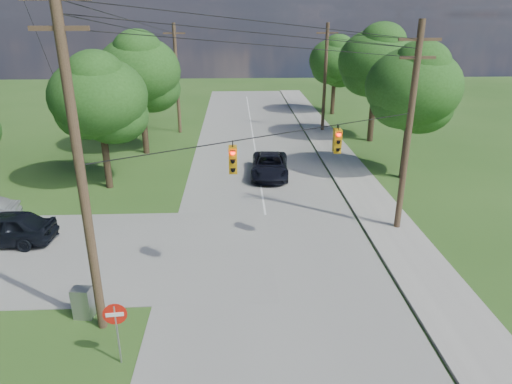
{
  "coord_description": "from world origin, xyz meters",
  "views": [
    {
      "loc": [
        0.38,
        -13.63,
        10.66
      ],
      "look_at": [
        1.23,
        5.0,
        3.39
      ],
      "focal_mm": 32.0,
      "sensor_mm": 36.0,
      "label": 1
    }
  ],
  "objects_px": {
    "pole_ne": "(409,128)",
    "car_main_north": "(270,165)",
    "pole_north_w": "(177,78)",
    "car_cross_dark": "(3,228)",
    "control_cabinet": "(83,303)",
    "pole_sw": "(79,164)",
    "do_not_enter_sign": "(116,320)",
    "pole_north_e": "(325,77)"
  },
  "relations": [
    {
      "from": "pole_ne",
      "to": "car_main_north",
      "type": "distance_m",
      "value": 11.69
    },
    {
      "from": "pole_north_w",
      "to": "car_cross_dark",
      "type": "relative_size",
      "value": 2.04
    },
    {
      "from": "car_cross_dark",
      "to": "car_main_north",
      "type": "height_order",
      "value": "car_cross_dark"
    },
    {
      "from": "pole_ne",
      "to": "control_cabinet",
      "type": "bearing_deg",
      "value": -153.97
    },
    {
      "from": "pole_sw",
      "to": "do_not_enter_sign",
      "type": "xyz_separation_m",
      "value": [
        1.1,
        -1.93,
        -4.56
      ]
    },
    {
      "from": "car_cross_dark",
      "to": "car_main_north",
      "type": "relative_size",
      "value": 0.9
    },
    {
      "from": "pole_sw",
      "to": "pole_north_e",
      "type": "bearing_deg",
      "value": 65.48
    },
    {
      "from": "pole_ne",
      "to": "car_cross_dark",
      "type": "distance_m",
      "value": 20.56
    },
    {
      "from": "pole_sw",
      "to": "pole_north_e",
      "type": "distance_m",
      "value": 32.55
    },
    {
      "from": "pole_north_w",
      "to": "control_cabinet",
      "type": "relative_size",
      "value": 8.09
    },
    {
      "from": "pole_north_e",
      "to": "pole_north_w",
      "type": "relative_size",
      "value": 1.0
    },
    {
      "from": "pole_ne",
      "to": "pole_north_e",
      "type": "xyz_separation_m",
      "value": [
        -0.0,
        22.0,
        -0.34
      ]
    },
    {
      "from": "pole_sw",
      "to": "car_cross_dark",
      "type": "relative_size",
      "value": 2.45
    },
    {
      "from": "pole_north_e",
      "to": "control_cabinet",
      "type": "distance_m",
      "value": 32.66
    },
    {
      "from": "car_cross_dark",
      "to": "pole_north_w",
      "type": "bearing_deg",
      "value": 166.54
    },
    {
      "from": "pole_north_e",
      "to": "do_not_enter_sign",
      "type": "relative_size",
      "value": 4.38
    },
    {
      "from": "pole_sw",
      "to": "control_cabinet",
      "type": "distance_m",
      "value": 5.7
    },
    {
      "from": "pole_north_e",
      "to": "car_cross_dark",
      "type": "distance_m",
      "value": 30.69
    },
    {
      "from": "control_cabinet",
      "to": "pole_sw",
      "type": "bearing_deg",
      "value": -29.27
    },
    {
      "from": "pole_sw",
      "to": "do_not_enter_sign",
      "type": "relative_size",
      "value": 5.25
    },
    {
      "from": "pole_sw",
      "to": "pole_ne",
      "type": "bearing_deg",
      "value": 29.38
    },
    {
      "from": "car_cross_dark",
      "to": "control_cabinet",
      "type": "distance_m",
      "value": 8.37
    },
    {
      "from": "pole_north_w",
      "to": "pole_sw",
      "type": "bearing_deg",
      "value": -89.23
    },
    {
      "from": "pole_north_e",
      "to": "car_main_north",
      "type": "height_order",
      "value": "pole_north_e"
    },
    {
      "from": "car_main_north",
      "to": "do_not_enter_sign",
      "type": "height_order",
      "value": "do_not_enter_sign"
    },
    {
      "from": "do_not_enter_sign",
      "to": "car_main_north",
      "type": "bearing_deg",
      "value": 65.63
    },
    {
      "from": "pole_ne",
      "to": "car_main_north",
      "type": "xyz_separation_m",
      "value": [
        -6.17,
        8.77,
        -4.68
      ]
    },
    {
      "from": "pole_sw",
      "to": "pole_north_e",
      "type": "relative_size",
      "value": 1.2
    },
    {
      "from": "pole_north_e",
      "to": "car_main_north",
      "type": "bearing_deg",
      "value": -114.98
    },
    {
      "from": "pole_sw",
      "to": "do_not_enter_sign",
      "type": "height_order",
      "value": "pole_sw"
    },
    {
      "from": "pole_sw",
      "to": "do_not_enter_sign",
      "type": "bearing_deg",
      "value": -60.31
    },
    {
      "from": "pole_north_w",
      "to": "control_cabinet",
      "type": "distance_m",
      "value": 29.35
    },
    {
      "from": "pole_north_e",
      "to": "pole_ne",
      "type": "bearing_deg",
      "value": -90.0
    },
    {
      "from": "car_cross_dark",
      "to": "control_cabinet",
      "type": "bearing_deg",
      "value": 44.37
    },
    {
      "from": "pole_sw",
      "to": "control_cabinet",
      "type": "relative_size",
      "value": 9.71
    },
    {
      "from": "pole_north_e",
      "to": "control_cabinet",
      "type": "relative_size",
      "value": 8.09
    },
    {
      "from": "pole_sw",
      "to": "car_cross_dark",
      "type": "xyz_separation_m",
      "value": [
        -6.52,
        6.73,
        -5.36
      ]
    },
    {
      "from": "pole_sw",
      "to": "control_cabinet",
      "type": "height_order",
      "value": "pole_sw"
    },
    {
      "from": "pole_ne",
      "to": "pole_north_w",
      "type": "xyz_separation_m",
      "value": [
        -13.9,
        22.0,
        -0.34
      ]
    },
    {
      "from": "car_main_north",
      "to": "control_cabinet",
      "type": "height_order",
      "value": "car_main_north"
    },
    {
      "from": "car_cross_dark",
      "to": "do_not_enter_sign",
      "type": "xyz_separation_m",
      "value": [
        7.62,
        -8.66,
        0.81
      ]
    },
    {
      "from": "control_cabinet",
      "to": "pole_north_e",
      "type": "bearing_deg",
      "value": 70.2
    }
  ]
}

